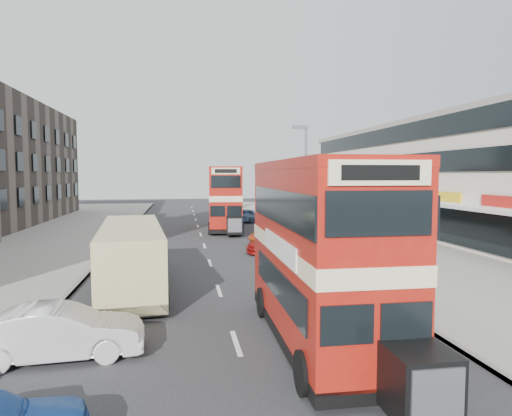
{
  "coord_description": "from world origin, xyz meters",
  "views": [
    {
      "loc": [
        -1.53,
        -10.67,
        4.94
      ],
      "look_at": [
        1.28,
        6.15,
        3.64
      ],
      "focal_mm": 31.43,
      "sensor_mm": 36.0,
      "label": 1
    }
  ],
  "objects_px": {
    "coach": "(131,254)",
    "pedestrian_near": "(330,237)",
    "street_lamp": "(305,176)",
    "pedestrian_far": "(294,216)",
    "car_right_c": "(241,216)",
    "bus_main": "(320,251)",
    "cyclist": "(270,235)",
    "car_right_a": "(281,243)",
    "car_right_b": "(283,235)",
    "bus_second": "(226,198)",
    "car_left_front": "(59,332)"
  },
  "relations": [
    {
      "from": "coach",
      "to": "pedestrian_near",
      "type": "distance_m",
      "value": 12.88
    },
    {
      "from": "street_lamp",
      "to": "pedestrian_far",
      "type": "bearing_deg",
      "value": 78.43
    },
    {
      "from": "car_right_c",
      "to": "bus_main",
      "type": "bearing_deg",
      "value": 3.33
    },
    {
      "from": "car_right_c",
      "to": "cyclist",
      "type": "distance_m",
      "value": 14.79
    },
    {
      "from": "street_lamp",
      "to": "coach",
      "type": "relative_size",
      "value": 0.83
    },
    {
      "from": "street_lamp",
      "to": "bus_main",
      "type": "distance_m",
      "value": 16.99
    },
    {
      "from": "coach",
      "to": "car_right_a",
      "type": "xyz_separation_m",
      "value": [
        8.23,
        7.28,
        -0.88
      ]
    },
    {
      "from": "car_right_c",
      "to": "pedestrian_near",
      "type": "bearing_deg",
      "value": 16.11
    },
    {
      "from": "car_right_b",
      "to": "bus_second",
      "type": "bearing_deg",
      "value": -168.07
    },
    {
      "from": "car_right_c",
      "to": "pedestrian_far",
      "type": "xyz_separation_m",
      "value": [
        4.65,
        -3.43,
        0.19
      ]
    },
    {
      "from": "bus_main",
      "to": "pedestrian_far",
      "type": "bearing_deg",
      "value": -102.26
    },
    {
      "from": "pedestrian_near",
      "to": "pedestrian_far",
      "type": "distance_m",
      "value": 15.28
    },
    {
      "from": "cyclist",
      "to": "car_left_front",
      "type": "bearing_deg",
      "value": -115.21
    },
    {
      "from": "street_lamp",
      "to": "cyclist",
      "type": "relative_size",
      "value": 3.64
    },
    {
      "from": "bus_main",
      "to": "cyclist",
      "type": "height_order",
      "value": "bus_main"
    },
    {
      "from": "bus_second",
      "to": "car_right_c",
      "type": "bearing_deg",
      "value": -106.49
    },
    {
      "from": "car_left_front",
      "to": "car_right_a",
      "type": "relative_size",
      "value": 1.01
    },
    {
      "from": "car_left_front",
      "to": "car_right_b",
      "type": "relative_size",
      "value": 0.89
    },
    {
      "from": "bus_main",
      "to": "pedestrian_near",
      "type": "xyz_separation_m",
      "value": [
        5.05,
        13.81,
        -1.62
      ]
    },
    {
      "from": "pedestrian_near",
      "to": "cyclist",
      "type": "relative_size",
      "value": 0.84
    },
    {
      "from": "bus_second",
      "to": "cyclist",
      "type": "height_order",
      "value": "bus_second"
    },
    {
      "from": "pedestrian_near",
      "to": "cyclist",
      "type": "height_order",
      "value": "cyclist"
    },
    {
      "from": "car_right_a",
      "to": "street_lamp",
      "type": "bearing_deg",
      "value": 131.95
    },
    {
      "from": "car_right_c",
      "to": "cyclist",
      "type": "bearing_deg",
      "value": 6.89
    },
    {
      "from": "street_lamp",
      "to": "pedestrian_near",
      "type": "height_order",
      "value": "street_lamp"
    },
    {
      "from": "coach",
      "to": "bus_main",
      "type": "bearing_deg",
      "value": -56.11
    },
    {
      "from": "car_left_front",
      "to": "car_right_b",
      "type": "xyz_separation_m",
      "value": [
        10.22,
        17.92,
        -0.03
      ]
    },
    {
      "from": "coach",
      "to": "bus_second",
      "type": "bearing_deg",
      "value": 67.34
    },
    {
      "from": "street_lamp",
      "to": "cyclist",
      "type": "bearing_deg",
      "value": 147.99
    },
    {
      "from": "pedestrian_near",
      "to": "pedestrian_far",
      "type": "height_order",
      "value": "pedestrian_near"
    },
    {
      "from": "car_right_b",
      "to": "pedestrian_near",
      "type": "relative_size",
      "value": 2.63
    },
    {
      "from": "coach",
      "to": "pedestrian_far",
      "type": "relative_size",
      "value": 6.31
    },
    {
      "from": "coach",
      "to": "pedestrian_near",
      "type": "height_order",
      "value": "coach"
    },
    {
      "from": "pedestrian_far",
      "to": "cyclist",
      "type": "distance_m",
      "value": 12.28
    },
    {
      "from": "coach",
      "to": "car_left_front",
      "type": "relative_size",
      "value": 2.25
    },
    {
      "from": "car_right_a",
      "to": "car_right_b",
      "type": "bearing_deg",
      "value": 166.2
    },
    {
      "from": "pedestrian_near",
      "to": "car_right_a",
      "type": "bearing_deg",
      "value": -42.71
    },
    {
      "from": "bus_main",
      "to": "car_left_front",
      "type": "bearing_deg",
      "value": 0.36
    },
    {
      "from": "bus_main",
      "to": "car_right_b",
      "type": "distance_m",
      "value": 18.34
    },
    {
      "from": "bus_main",
      "to": "pedestrian_far",
      "type": "relative_size",
      "value": 6.0
    },
    {
      "from": "car_right_c",
      "to": "pedestrian_far",
      "type": "bearing_deg",
      "value": 60.53
    },
    {
      "from": "street_lamp",
      "to": "coach",
      "type": "height_order",
      "value": "street_lamp"
    },
    {
      "from": "street_lamp",
      "to": "car_right_b",
      "type": "distance_m",
      "value": 4.54
    },
    {
      "from": "street_lamp",
      "to": "car_right_a",
      "type": "relative_size",
      "value": 1.87
    },
    {
      "from": "car_left_front",
      "to": "cyclist",
      "type": "relative_size",
      "value": 1.96
    },
    {
      "from": "bus_main",
      "to": "coach",
      "type": "relative_size",
      "value": 0.95
    },
    {
      "from": "street_lamp",
      "to": "bus_second",
      "type": "relative_size",
      "value": 0.82
    },
    {
      "from": "bus_second",
      "to": "pedestrian_far",
      "type": "height_order",
      "value": "bus_second"
    },
    {
      "from": "bus_main",
      "to": "cyclist",
      "type": "relative_size",
      "value": 4.2
    },
    {
      "from": "pedestrian_near",
      "to": "car_right_b",
      "type": "bearing_deg",
      "value": -90.72
    }
  ]
}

